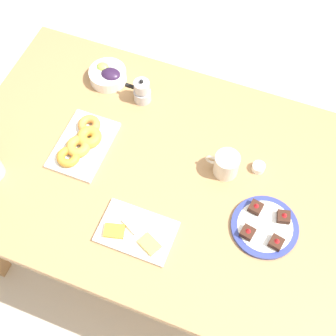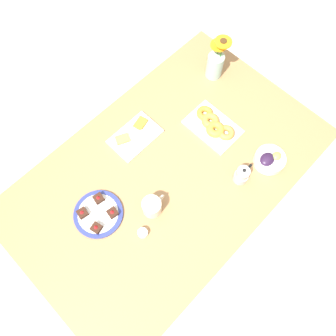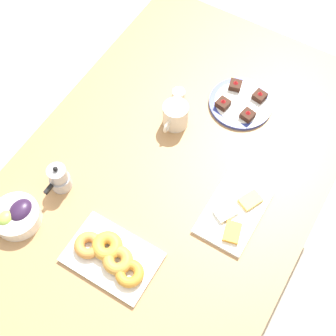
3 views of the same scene
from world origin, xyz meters
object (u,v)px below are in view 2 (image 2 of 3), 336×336
jam_cup_honey (143,233)px  flower_vase (215,63)px  croissant_platter (213,125)px  grape_bowl (269,159)px  coffee_mug (152,206)px  dessert_plate (98,214)px  cheese_platter (135,136)px  dining_table (168,177)px  moka_pot (242,175)px

jam_cup_honey → flower_vase: 0.99m
flower_vase → croissant_platter: bearing=-138.8°
grape_bowl → jam_cup_honey: size_ratio=3.19×
coffee_mug → dessert_plate: 0.26m
grape_bowl → cheese_platter: (-0.37, 0.59, -0.02)m
dessert_plate → flower_vase: 1.01m
coffee_mug → grape_bowl: (0.58, -0.24, -0.02)m
coffee_mug → jam_cup_honey: size_ratio=2.63×
grape_bowl → croissant_platter: (-0.05, 0.33, -0.01)m
dining_table → croissant_platter: size_ratio=5.71×
dining_table → cheese_platter: bearing=85.9°
grape_bowl → flower_vase: (0.22, 0.56, 0.06)m
croissant_platter → grape_bowl: bearing=-82.2°
dessert_plate → moka_pot: size_ratio=1.98×
moka_pot → croissant_platter: bearing=66.5°
cheese_platter → flower_vase: (0.59, -0.03, 0.08)m
cheese_platter → croissant_platter: size_ratio=0.93×
dining_table → grape_bowl: bearing=-39.9°
cheese_platter → dessert_plate: bearing=-156.3°
jam_cup_honey → flower_vase: flower_vase is taller
coffee_mug → moka_pot: moka_pot is taller
dining_table → flower_vase: (0.61, 0.23, 0.18)m
coffee_mug → jam_cup_honey: coffee_mug is taller
flower_vase → moka_pot: 0.65m
cheese_platter → dessert_plate: dessert_plate is taller
grape_bowl → croissant_platter: 0.33m
croissant_platter → jam_cup_honey: croissant_platter is taller
jam_cup_honey → moka_pot: moka_pot is taller
jam_cup_honey → dessert_plate: size_ratio=0.20×
grape_bowl → moka_pot: moka_pot is taller
flower_vase → grape_bowl: bearing=-111.0°
coffee_mug → jam_cup_honey: (-0.11, -0.05, -0.03)m
dining_table → flower_vase: size_ratio=6.14×
grape_bowl → coffee_mug: bearing=157.5°
dining_table → cheese_platter: 0.28m
coffee_mug → croissant_platter: size_ratio=0.45×
croissant_platter → dessert_plate: (-0.74, 0.08, -0.01)m
dessert_plate → cheese_platter: bearing=23.7°
grape_bowl → cheese_platter: size_ratio=0.59×
coffee_mug → croissant_platter: bearing=9.4°
cheese_platter → jam_cup_honey: bearing=-129.3°
moka_pot → dessert_plate: bearing=149.2°
cheese_platter → flower_vase: bearing=-2.7°
grape_bowl → flower_vase: size_ratio=0.59×
moka_pot → grape_bowl: bearing=-14.4°
dining_table → moka_pot: bearing=-52.1°
jam_cup_honey → moka_pot: bearing=-15.5°
coffee_mug → dining_table: bearing=23.8°
dining_table → coffee_mug: 0.25m
flower_vase → cheese_platter: bearing=177.3°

